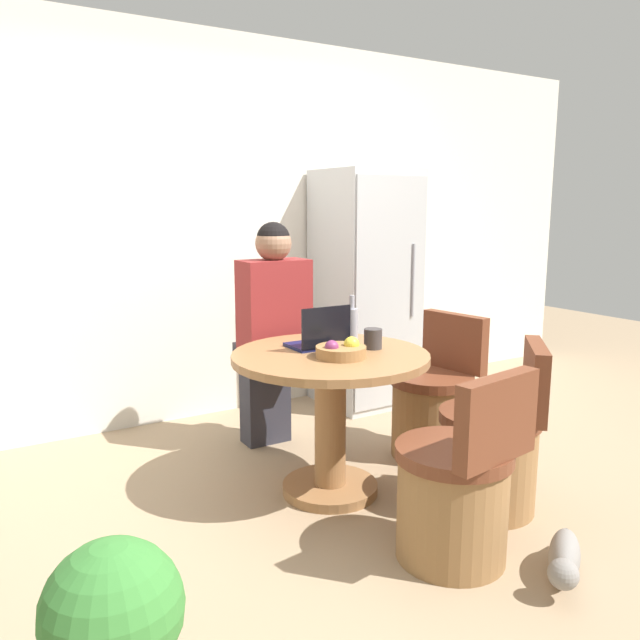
{
  "coord_description": "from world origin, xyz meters",
  "views": [
    {
      "loc": [
        -1.55,
        -2.41,
        1.46
      ],
      "look_at": [
        0.05,
        0.24,
        0.89
      ],
      "focal_mm": 35.0,
      "sensor_mm": 36.0,
      "label": 1
    }
  ],
  "objects_px": {
    "dining_table": "(330,397)",
    "person_seated": "(271,325)",
    "potted_plant": "(114,626)",
    "chair_near_camera": "(456,495)",
    "refrigerator": "(365,289)",
    "fruit_bowl": "(341,351)",
    "laptop": "(320,338)",
    "bottle": "(352,324)",
    "cat": "(564,559)",
    "chair_right_side": "(433,408)",
    "chair_near_right_corner": "(492,453)"
  },
  "relations": [
    {
      "from": "refrigerator",
      "to": "cat",
      "type": "relative_size",
      "value": 4.35
    },
    {
      "from": "laptop",
      "to": "bottle",
      "type": "height_order",
      "value": "bottle"
    },
    {
      "from": "cat",
      "to": "chair_near_right_corner",
      "type": "bearing_deg",
      "value": -144.68
    },
    {
      "from": "refrigerator",
      "to": "laptop",
      "type": "height_order",
      "value": "refrigerator"
    },
    {
      "from": "bottle",
      "to": "potted_plant",
      "type": "distance_m",
      "value": 1.91
    },
    {
      "from": "fruit_bowl",
      "to": "dining_table",
      "type": "bearing_deg",
      "value": 87.15
    },
    {
      "from": "dining_table",
      "to": "potted_plant",
      "type": "relative_size",
      "value": 1.81
    },
    {
      "from": "cat",
      "to": "person_seated",
      "type": "bearing_deg",
      "value": -115.15
    },
    {
      "from": "dining_table",
      "to": "chair_near_right_corner",
      "type": "xyz_separation_m",
      "value": [
        0.58,
        -0.55,
        -0.23
      ]
    },
    {
      "from": "chair_right_side",
      "to": "laptop",
      "type": "height_order",
      "value": "laptop"
    },
    {
      "from": "chair_near_right_corner",
      "to": "cat",
      "type": "height_order",
      "value": "chair_near_right_corner"
    },
    {
      "from": "laptop",
      "to": "cat",
      "type": "xyz_separation_m",
      "value": [
        0.37,
        -1.25,
        -0.7
      ]
    },
    {
      "from": "laptop",
      "to": "potted_plant",
      "type": "distance_m",
      "value": 1.73
    },
    {
      "from": "chair_near_right_corner",
      "to": "person_seated",
      "type": "height_order",
      "value": "person_seated"
    },
    {
      "from": "dining_table",
      "to": "person_seated",
      "type": "xyz_separation_m",
      "value": [
        0.03,
        0.72,
        0.25
      ]
    },
    {
      "from": "laptop",
      "to": "chair_near_right_corner",
      "type": "bearing_deg",
      "value": 130.19
    },
    {
      "from": "refrigerator",
      "to": "chair_near_camera",
      "type": "height_order",
      "value": "refrigerator"
    },
    {
      "from": "chair_right_side",
      "to": "fruit_bowl",
      "type": "height_order",
      "value": "fruit_bowl"
    },
    {
      "from": "dining_table",
      "to": "person_seated",
      "type": "distance_m",
      "value": 0.76
    },
    {
      "from": "refrigerator",
      "to": "bottle",
      "type": "xyz_separation_m",
      "value": [
        -0.81,
        -1.02,
        -0.02
      ]
    },
    {
      "from": "dining_table",
      "to": "laptop",
      "type": "relative_size",
      "value": 3.47
    },
    {
      "from": "dining_table",
      "to": "cat",
      "type": "height_order",
      "value": "dining_table"
    },
    {
      "from": "refrigerator",
      "to": "fruit_bowl",
      "type": "distance_m",
      "value": 1.64
    },
    {
      "from": "cat",
      "to": "bottle",
      "type": "bearing_deg",
      "value": -118.49
    },
    {
      "from": "chair_right_side",
      "to": "dining_table",
      "type": "bearing_deg",
      "value": -90.0
    },
    {
      "from": "potted_plant",
      "to": "cat",
      "type": "bearing_deg",
      "value": -7.71
    },
    {
      "from": "refrigerator",
      "to": "bottle",
      "type": "distance_m",
      "value": 1.31
    },
    {
      "from": "laptop",
      "to": "bottle",
      "type": "bearing_deg",
      "value": -176.2
    },
    {
      "from": "chair_near_right_corner",
      "to": "person_seated",
      "type": "relative_size",
      "value": 0.61
    },
    {
      "from": "chair_right_side",
      "to": "person_seated",
      "type": "bearing_deg",
      "value": -136.71
    },
    {
      "from": "fruit_bowl",
      "to": "potted_plant",
      "type": "distance_m",
      "value": 1.59
    },
    {
      "from": "laptop",
      "to": "chair_near_camera",
      "type": "bearing_deg",
      "value": 96.54
    },
    {
      "from": "fruit_bowl",
      "to": "bottle",
      "type": "relative_size",
      "value": 0.95
    },
    {
      "from": "chair_near_right_corner",
      "to": "refrigerator",
      "type": "bearing_deg",
      "value": -151.25
    },
    {
      "from": "chair_right_side",
      "to": "potted_plant",
      "type": "height_order",
      "value": "chair_right_side"
    },
    {
      "from": "chair_near_camera",
      "to": "laptop",
      "type": "bearing_deg",
      "value": -91.82
    },
    {
      "from": "person_seated",
      "to": "laptop",
      "type": "height_order",
      "value": "person_seated"
    },
    {
      "from": "chair_near_right_corner",
      "to": "fruit_bowl",
      "type": "height_order",
      "value": "fruit_bowl"
    },
    {
      "from": "chair_near_camera",
      "to": "bottle",
      "type": "height_order",
      "value": "bottle"
    },
    {
      "from": "potted_plant",
      "to": "chair_near_camera",
      "type": "bearing_deg",
      "value": 4.62
    },
    {
      "from": "chair_right_side",
      "to": "refrigerator",
      "type": "bearing_deg",
      "value": 158.81
    },
    {
      "from": "dining_table",
      "to": "chair_right_side",
      "type": "relative_size",
      "value": 1.19
    },
    {
      "from": "refrigerator",
      "to": "cat",
      "type": "height_order",
      "value": "refrigerator"
    },
    {
      "from": "cat",
      "to": "laptop",
      "type": "bearing_deg",
      "value": -109.38
    },
    {
      "from": "chair_near_camera",
      "to": "potted_plant",
      "type": "height_order",
      "value": "chair_near_camera"
    },
    {
      "from": "refrigerator",
      "to": "dining_table",
      "type": "relative_size",
      "value": 1.74
    },
    {
      "from": "chair_near_right_corner",
      "to": "laptop",
      "type": "xyz_separation_m",
      "value": [
        -0.57,
        0.67,
        0.5
      ]
    },
    {
      "from": "cat",
      "to": "potted_plant",
      "type": "xyz_separation_m",
      "value": [
        -1.67,
        0.23,
        0.2
      ]
    },
    {
      "from": "chair_near_camera",
      "to": "cat",
      "type": "bearing_deg",
      "value": 119.59
    },
    {
      "from": "chair_right_side",
      "to": "cat",
      "type": "bearing_deg",
      "value": -26.48
    }
  ]
}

